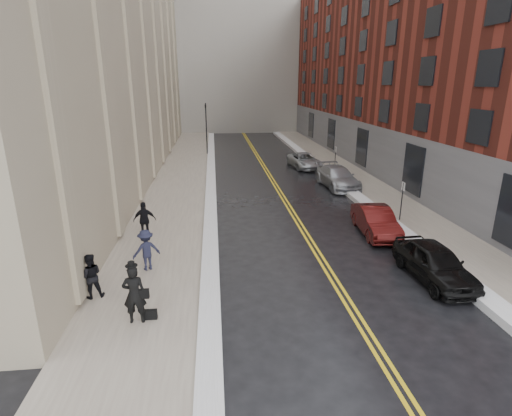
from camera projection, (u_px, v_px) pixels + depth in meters
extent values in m
plane|color=black|center=(277.00, 312.00, 13.08)|extent=(160.00, 160.00, 0.00)
cube|color=gray|center=(178.00, 189.00, 27.78)|extent=(4.00, 64.00, 0.15)
cube|color=gray|center=(365.00, 184.00, 29.13)|extent=(3.00, 64.00, 0.15)
cube|color=gold|center=(275.00, 188.00, 28.49)|extent=(0.12, 64.00, 0.01)
cube|color=gold|center=(279.00, 188.00, 28.51)|extent=(0.12, 64.00, 0.01)
cube|color=white|center=(211.00, 188.00, 27.99)|extent=(0.70, 60.80, 0.26)
cube|color=white|center=(340.00, 184.00, 28.92)|extent=(0.85, 60.80, 0.30)
cube|color=maroon|center=(440.00, 60.00, 33.92)|extent=(14.00, 50.00, 18.00)
cylinder|color=black|center=(206.00, 129.00, 40.48)|extent=(0.12, 0.12, 5.20)
imported|color=black|center=(206.00, 109.00, 39.87)|extent=(0.18, 0.15, 0.90)
cylinder|color=black|center=(401.00, 203.00, 21.13)|extent=(0.06, 0.06, 2.20)
cube|color=white|center=(403.00, 186.00, 20.86)|extent=(0.02, 0.35, 0.45)
cylinder|color=black|center=(335.00, 160.00, 32.50)|extent=(0.06, 0.06, 2.20)
cube|color=white|center=(336.00, 149.00, 32.23)|extent=(0.02, 0.35, 0.45)
imported|color=black|center=(434.00, 263.00, 15.04)|extent=(1.82, 4.21, 1.41)
imported|color=#3F0C0B|center=(376.00, 221.00, 19.64)|extent=(1.71, 4.21, 1.36)
imported|color=#9B9DA2|center=(337.00, 177.00, 28.43)|extent=(2.44, 5.18, 1.46)
imported|color=#A8ACB0|center=(304.00, 161.00, 34.89)|extent=(2.63, 4.81, 1.28)
imported|color=black|center=(134.00, 294.00, 12.03)|extent=(0.70, 0.47, 1.89)
imported|color=black|center=(90.00, 276.00, 13.49)|extent=(0.92, 0.81, 1.59)
imported|color=#1A1C2F|center=(146.00, 250.00, 15.52)|extent=(1.22, 0.99, 1.65)
imported|color=black|center=(145.00, 220.00, 18.72)|extent=(1.07, 0.54, 1.75)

